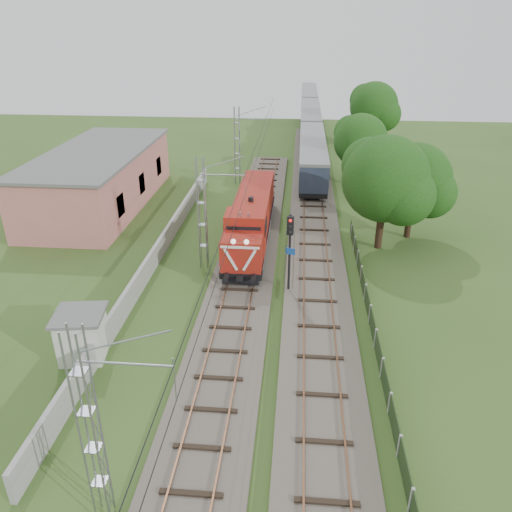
# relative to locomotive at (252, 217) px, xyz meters

# --- Properties ---
(ground) EXTENTS (140.00, 140.00, 0.00)m
(ground) POSITION_rel_locomotive_xyz_m (0.00, -16.43, -2.11)
(ground) COLOR #33501E
(ground) RESTS_ON ground
(track_main) EXTENTS (4.20, 70.00, 0.45)m
(track_main) POSITION_rel_locomotive_xyz_m (0.00, -9.43, -1.93)
(track_main) COLOR #6B6054
(track_main) RESTS_ON ground
(track_side) EXTENTS (4.20, 80.00, 0.45)m
(track_side) POSITION_rel_locomotive_xyz_m (5.00, 3.57, -1.93)
(track_side) COLOR #6B6054
(track_side) RESTS_ON ground
(catenary) EXTENTS (3.31, 70.00, 8.00)m
(catenary) POSITION_rel_locomotive_xyz_m (-2.95, -4.43, 1.94)
(catenary) COLOR gray
(catenary) RESTS_ON ground
(boundary_wall) EXTENTS (0.25, 40.00, 1.50)m
(boundary_wall) POSITION_rel_locomotive_xyz_m (-6.50, -4.43, -1.36)
(boundary_wall) COLOR #9E9E99
(boundary_wall) RESTS_ON ground
(station_building) EXTENTS (8.40, 20.40, 5.22)m
(station_building) POSITION_rel_locomotive_xyz_m (-15.00, 7.57, 0.52)
(station_building) COLOR #CA6D6C
(station_building) RESTS_ON ground
(fence) EXTENTS (0.12, 32.00, 1.20)m
(fence) POSITION_rel_locomotive_xyz_m (8.00, -13.43, -1.51)
(fence) COLOR black
(fence) RESTS_ON ground
(locomotive) EXTENTS (2.78, 15.86, 4.03)m
(locomotive) POSITION_rel_locomotive_xyz_m (0.00, 0.00, 0.00)
(locomotive) COLOR black
(locomotive) RESTS_ON ground
(coach_rake) EXTENTS (2.86, 63.67, 3.30)m
(coach_rake) POSITION_rel_locomotive_xyz_m (5.00, 41.03, 0.29)
(coach_rake) COLOR black
(coach_rake) RESTS_ON ground
(signal_post) EXTENTS (0.59, 0.47, 5.44)m
(signal_post) POSITION_rel_locomotive_xyz_m (3.15, -7.95, 1.63)
(signal_post) COLOR black
(signal_post) RESTS_ON ground
(relay_hut) EXTENTS (2.86, 2.86, 2.60)m
(relay_hut) POSITION_rel_locomotive_xyz_m (-7.40, -15.47, -0.80)
(relay_hut) COLOR silver
(relay_hut) RESTS_ON ground
(tree_a) EXTENTS (6.72, 6.40, 8.71)m
(tree_a) POSITION_rel_locomotive_xyz_m (9.99, -0.14, 3.32)
(tree_a) COLOR #3A2317
(tree_a) RESTS_ON ground
(tree_b) EXTENTS (5.92, 5.64, 7.67)m
(tree_b) POSITION_rel_locomotive_xyz_m (12.62, 2.19, 2.68)
(tree_b) COLOR #3A2317
(tree_b) RESTS_ON ground
(tree_c) EXTENTS (5.78, 5.51, 7.50)m
(tree_c) POSITION_rel_locomotive_xyz_m (9.84, 15.84, 2.56)
(tree_c) COLOR #3A2317
(tree_c) RESTS_ON ground
(tree_d) EXTENTS (6.68, 6.36, 8.66)m
(tree_d) POSITION_rel_locomotive_xyz_m (13.31, 33.36, 3.29)
(tree_d) COLOR #3A2317
(tree_d) RESTS_ON ground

